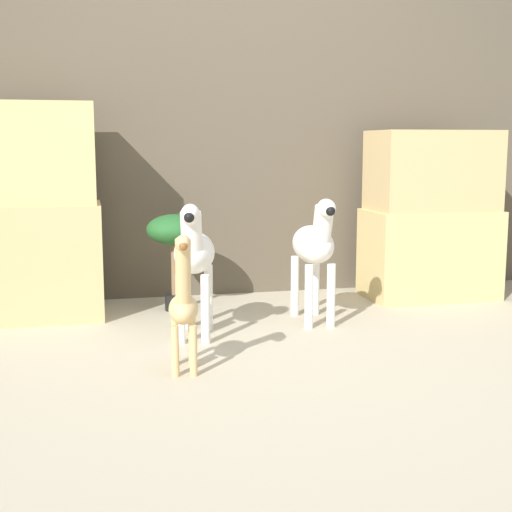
% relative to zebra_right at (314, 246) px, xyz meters
% --- Properties ---
extents(ground_plane, '(14.00, 14.00, 0.00)m').
position_rel_zebra_right_xyz_m(ground_plane, '(-0.29, -0.72, -0.41)').
color(ground_plane, '#B2A88E').
extents(wall_back, '(6.40, 0.08, 2.20)m').
position_rel_zebra_right_xyz_m(wall_back, '(-0.29, 0.87, 0.69)').
color(wall_back, brown).
rests_on(wall_back, ground_plane).
extents(rock_pillar_left, '(0.78, 0.45, 1.16)m').
position_rel_zebra_right_xyz_m(rock_pillar_left, '(-1.47, 0.46, 0.15)').
color(rock_pillar_left, tan).
rests_on(rock_pillar_left, ground_plane).
extents(rock_pillar_right, '(0.78, 0.45, 1.02)m').
position_rel_zebra_right_xyz_m(rock_pillar_right, '(0.89, 0.46, 0.08)').
color(rock_pillar_right, '#D1B775').
rests_on(rock_pillar_right, ground_plane).
extents(zebra_right, '(0.21, 0.53, 0.67)m').
position_rel_zebra_right_xyz_m(zebra_right, '(0.00, 0.00, 0.00)').
color(zebra_right, white).
rests_on(zebra_right, ground_plane).
extents(zebra_left, '(0.28, 0.53, 0.67)m').
position_rel_zebra_right_xyz_m(zebra_left, '(-0.66, -0.15, 0.00)').
color(zebra_left, white).
rests_on(zebra_left, ground_plane).
extents(giraffe_figurine, '(0.15, 0.37, 0.60)m').
position_rel_zebra_right_xyz_m(giraffe_figurine, '(-0.78, -0.69, -0.11)').
color(giraffe_figurine, tan).
rests_on(giraffe_figurine, ground_plane).
extents(potted_palm_front, '(0.31, 0.31, 0.55)m').
position_rel_zebra_right_xyz_m(potted_palm_front, '(-0.68, 0.45, 0.02)').
color(potted_palm_front, black).
rests_on(potted_palm_front, ground_plane).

